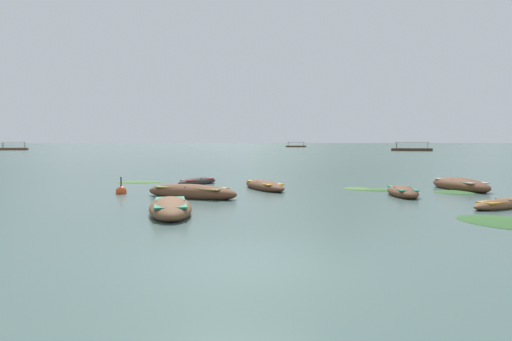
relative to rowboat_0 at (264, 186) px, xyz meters
name	(u,v)px	position (x,y,z in m)	size (l,w,h in m)	color
ground_plane	(271,143)	(-0.08, 1485.13, -0.18)	(6000.00, 6000.00, 0.00)	#425B56
mountain_2	(188,101)	(-393.06, 2231.85, 196.34)	(1426.90, 1426.90, 393.04)	slate
mountain_3	(340,86)	(311.62, 2182.66, 255.94)	(1328.56, 1328.56, 512.24)	slate
rowboat_0	(264,186)	(0.00, 0.00, 0.00)	(2.75, 4.29, 0.57)	brown
rowboat_1	(460,185)	(9.89, 0.16, 0.05)	(2.31, 4.61, 0.75)	brown
rowboat_2	(191,192)	(-3.10, -3.72, 0.05)	(4.66, 3.18, 0.73)	brown
rowboat_3	(170,208)	(-3.00, -8.49, 0.03)	(2.26, 4.32, 0.66)	brown
rowboat_4	(402,192)	(6.22, -2.73, -0.01)	(1.10, 3.27, 0.55)	brown
rowboat_5	(197,182)	(-3.83, 2.67, -0.03)	(2.35, 3.02, 0.48)	#2D2826
rowboat_6	(503,204)	(8.83, -6.57, -0.05)	(3.22, 2.51, 0.42)	brown
ferry_0	(296,146)	(11.60, 195.67, 0.27)	(9.55, 4.74, 2.54)	brown
ferry_1	(14,149)	(-74.92, 112.97, 0.27)	(7.94, 5.14, 2.54)	brown
ferry_2	(412,149)	(37.89, 104.74, 0.27)	(11.01, 6.49, 2.54)	#4C3323
mooring_buoy	(121,191)	(-6.62, -2.33, -0.07)	(0.50, 0.50, 0.93)	#DB4C1E
weed_patch_0	(455,192)	(9.11, -1.27, -0.18)	(1.96, 1.99, 0.14)	#2D5628
weed_patch_1	(506,223)	(7.38, -9.83, -0.18)	(3.16, 2.28, 0.14)	#2D5628
weed_patch_2	(380,190)	(5.77, -0.23, -0.18)	(2.05, 1.14, 0.14)	#38662D
weed_patch_3	(359,189)	(4.81, 0.20, -0.18)	(1.29, 1.81, 0.14)	#477033
weed_patch_4	(140,182)	(-7.51, 4.01, -0.18)	(1.57, 2.77, 0.14)	#477033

